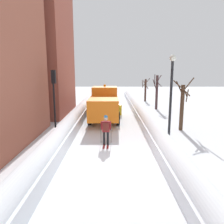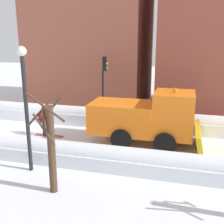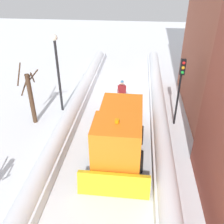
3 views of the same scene
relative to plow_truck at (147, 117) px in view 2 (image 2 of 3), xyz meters
The scene contains 8 objects.
ground_plane 2.41m from the plow_truck, 73.50° to the left, with size 80.00×80.00×0.00m, color white.
snowbank_left 3.08m from the plow_truck, 141.57° to the left, with size 1.10×36.00×1.21m.
snowbank_right 3.98m from the plow_truck, 28.36° to the left, with size 1.10×36.00×1.08m.
plow_truck is the anchor object (origin of this frame).
skier 5.94m from the plow_truck, 87.09° to the right, with size 0.62×1.80×1.81m.
traffic_light_pole 4.95m from the plow_truck, 134.75° to the right, with size 0.28×0.42×4.36m.
street_lamp 6.49m from the plow_truck, 44.85° to the right, with size 0.40×0.40×5.28m.
bare_tree_near 6.34m from the plow_truck, 24.81° to the right, with size 1.33×1.50×3.88m.
Camera 2 is at (13.71, 10.09, 5.67)m, focal length 44.98 mm.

